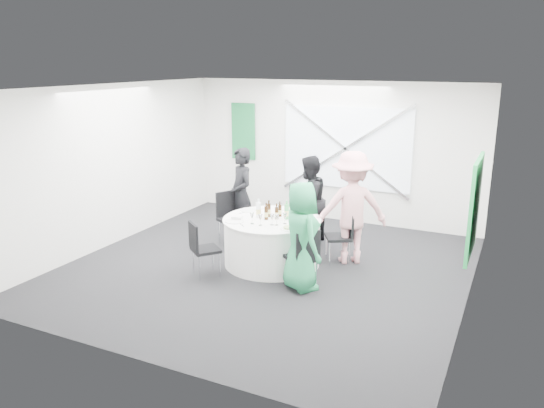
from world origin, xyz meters
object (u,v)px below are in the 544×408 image
at_px(chair_front_left, 201,245).
at_px(person_woman_green, 301,236).
at_px(chair_front_right, 304,254).
at_px(person_man_back, 309,200).
at_px(chair_back_left, 230,214).
at_px(clear_water_bottle, 258,210).
at_px(green_water_bottle, 287,212).
at_px(banquet_table, 272,241).
at_px(person_man_back_left, 241,195).
at_px(person_woman_pink, 351,208).
at_px(chair_back, 298,210).
at_px(chair_back_right, 343,232).

bearing_deg(chair_front_left, person_woman_green, -131.53).
height_order(chair_front_right, person_man_back, person_man_back).
xyz_separation_m(chair_back_left, clear_water_bottle, (0.89, -0.62, 0.33)).
relative_size(chair_back_left, green_water_bottle, 3.13).
bearing_deg(banquet_table, person_man_back_left, 140.84).
bearing_deg(person_woman_green, person_woman_pink, -63.03).
bearing_deg(chair_back_left, chair_front_right, -94.73).
distance_m(chair_back, green_water_bottle, 1.11).
distance_m(banquet_table, chair_back_left, 1.26).
distance_m(person_woman_pink, person_woman_green, 1.35).
height_order(person_man_back_left, person_man_back, person_man_back_left).
bearing_deg(person_man_back_left, person_woman_green, -0.66).
xyz_separation_m(chair_back_left, person_woman_green, (1.89, -1.25, 0.24)).
bearing_deg(chair_back_right, person_man_back_left, -126.72).
bearing_deg(person_woman_pink, chair_front_left, 10.11).
bearing_deg(person_woman_green, chair_front_right, -101.32).
height_order(chair_back_left, person_man_back, person_man_back).
distance_m(person_man_back_left, person_man_back, 1.21).
xyz_separation_m(banquet_table, person_woman_green, (0.78, -0.67, 0.40)).
height_order(person_man_back, person_woman_green, person_man_back).
bearing_deg(person_man_back, chair_back_right, 61.07).
relative_size(chair_back_left, clear_water_bottle, 3.07).
distance_m(chair_back, person_woman_green, 1.98).
relative_size(chair_back, person_woman_green, 0.65).
xyz_separation_m(chair_back_right, green_water_bottle, (-0.78, -0.49, 0.37)).
bearing_deg(green_water_bottle, chair_back_right, 31.77).
xyz_separation_m(banquet_table, chair_front_left, (-0.74, -0.93, 0.12)).
bearing_deg(green_water_bottle, banquet_table, -158.04).
xyz_separation_m(chair_back, chair_front_left, (-0.72, -2.06, -0.10)).
bearing_deg(chair_back_left, chair_front_left, -138.81).
bearing_deg(clear_water_bottle, chair_back_right, 26.62).
relative_size(person_man_back_left, clear_water_bottle, 5.56).
distance_m(chair_back, person_man_back, 0.26).
distance_m(person_man_back_left, green_water_bottle, 1.42).
xyz_separation_m(banquet_table, green_water_bottle, (0.22, 0.09, 0.50)).
relative_size(chair_front_left, green_water_bottle, 2.86).
bearing_deg(person_man_back, person_woman_green, 25.74).
distance_m(chair_back_right, green_water_bottle, 1.00).
distance_m(banquet_table, chair_back_right, 1.16).
xyz_separation_m(chair_front_right, green_water_bottle, (-0.60, 0.72, 0.36)).
relative_size(banquet_table, person_man_back, 0.98).
distance_m(chair_front_left, person_woman_pink, 2.45).
bearing_deg(person_man_back_left, chair_back_left, -75.37).
height_order(banquet_table, chair_front_left, chair_front_left).
bearing_deg(chair_front_right, person_man_back_left, -90.64).
distance_m(chair_back_left, person_woman_pink, 2.23).
xyz_separation_m(chair_front_left, person_woman_pink, (1.84, 1.57, 0.41)).
relative_size(person_man_back_left, person_woman_green, 1.08).
bearing_deg(chair_back, banquet_table, -90.00).
xyz_separation_m(chair_back_left, person_man_back, (1.26, 0.61, 0.24)).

